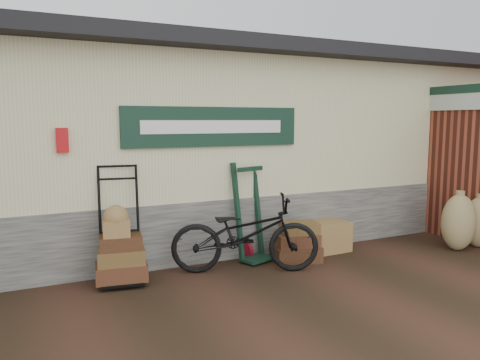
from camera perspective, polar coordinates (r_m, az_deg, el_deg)
name	(u,v)px	position (r m, az deg, el deg)	size (l,w,h in m)	color
ground	(266,279)	(6.18, 3.15, -12.01)	(80.00, 80.00, 0.00)	black
station_building	(191,144)	(8.33, -6.01, 4.33)	(14.40, 4.10, 3.20)	#4C4C47
brick_outbuilding	(450,159)	(9.84, 24.21, 2.36)	(1.71, 4.51, 2.62)	maroon
porter_trolley	(120,223)	(6.11, -14.48, -5.11)	(0.75, 0.56, 1.51)	black
green_barrow	(250,212)	(6.80, 1.23, -3.91)	(0.52, 0.44, 1.44)	black
suitcase_stack	(297,242)	(6.89, 6.98, -7.46)	(0.66, 0.41, 0.58)	#3D1D13
wicker_hamper	(325,237)	(7.48, 10.37, -6.81)	(0.71, 0.46, 0.46)	olive
bicycle	(245,230)	(6.31, 0.64, -6.10)	(1.99, 0.70, 1.16)	black
burlap_sack_left	(459,222)	(8.14, 25.10, -4.70)	(0.56, 0.47, 0.89)	olive
burlap_sack_right	(479,222)	(8.48, 27.11, -4.61)	(0.51, 0.43, 0.82)	olive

